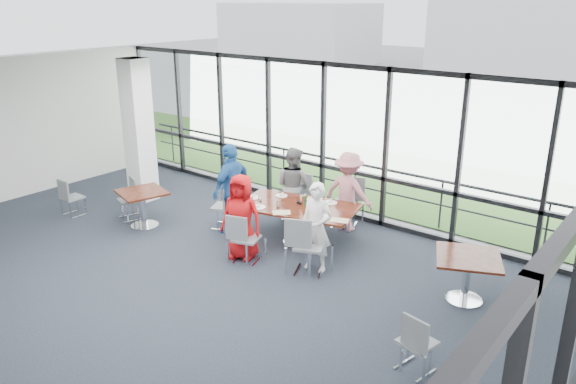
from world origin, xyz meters
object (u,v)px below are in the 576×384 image
Objects in this scene: diner_near_left at (242,217)px; chair_main_nl at (246,239)px; diner_far_left at (293,186)px; chair_spare_r at (417,342)px; structural_column at (139,131)px; chair_main_fl at (296,198)px; side_table_left at (142,197)px; diner_end at (232,188)px; chair_spare_la at (72,198)px; diner_far_right at (348,192)px; chair_main_fr at (345,203)px; chair_main_nr at (309,246)px; main_table at (298,211)px; diner_near_right at (316,227)px; side_table_right at (468,263)px; chair_spare_lb at (129,200)px; chair_main_end at (224,207)px.

chair_main_nl is (0.18, -0.08, -0.34)m from diner_near_left.
diner_far_left is 5.12m from chair_spare_r.
structural_column reaches higher than chair_main_fl.
side_table_left is 0.60× the size of diner_end.
diner_end is at bearing 59.55° from diner_far_left.
chair_spare_la is (-3.89, -2.74, -0.07)m from chair_main_fl.
diner_end reaches higher than chair_main_fl.
chair_main_nl is 2.17m from chair_main_fl.
chair_main_nl is (-0.62, -2.32, -0.37)m from diner_far_right.
side_table_left is 4.08m from chair_main_fr.
structural_column reaches higher than chair_main_fr.
chair_main_nr is (3.84, 0.42, -0.14)m from side_table_left.
main_table is at bearing 160.23° from chair_spare_r.
chair_main_fl is (-0.33, 2.02, -0.30)m from diner_near_left.
diner_near_left reaches higher than chair_main_fl.
diner_end is 2.33m from chair_main_nr.
diner_near_right is 1.88m from diner_far_right.
side_table_right is 3.37m from chair_main_fr.
chair_main_fl is (3.53, 1.16, -1.13)m from structural_column.
diner_end is at bearing -177.40° from side_table_right.
chair_spare_lb is 1.02× the size of chair_spare_r.
side_table_left is 0.67× the size of diner_far_left.
diner_far_left is at bearing 8.27° from chair_main_fr.
diner_near_left is 1.35m from chair_main_nr.
chair_main_end reaches higher than chair_spare_r.
chair_main_nr is 1.00× the size of chair_main_fr.
structural_column is 3.40× the size of chair_main_fl.
chair_spare_la is (-5.02, -2.96, -0.40)m from diner_far_right.
diner_near_right is at bearing 77.86° from diner_end.
diner_far_left is 1.90× the size of chair_spare_lb.
chair_main_end reaches higher than chair_main_nl.
main_table is 2.55× the size of chair_main_fl.
chair_main_end reaches higher than side_table_right.
side_table_left is 1.30× the size of chair_spare_r.
chair_main_end is at bearing 49.44° from diner_far_left.
main_table is 2.84× the size of chair_spare_lb.
side_table_left is at bearing -169.75° from main_table.
side_table_left is at bearing -169.65° from side_table_right.
main_table and side_table_left have the same top height.
chair_main_fl is at bearing 82.70° from diner_near_left.
chair_main_fl reaches higher than main_table.
side_table_left is 1.65m from chair_main_end.
structural_column is at bearing 77.52° from chair_spare_la.
chair_spare_r reaches higher than side_table_right.
main_table is at bearing 134.58° from diner_near_right.
chair_spare_la is 8.13m from chair_spare_r.
side_table_right is 1.32× the size of chair_main_fl.
chair_spare_r is (4.24, -3.09, -0.06)m from chair_main_fl.
side_table_left is 2.55m from diner_near_left.
chair_main_nl reaches higher than chair_spare_lb.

